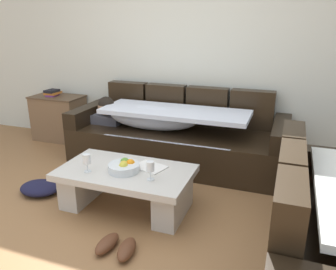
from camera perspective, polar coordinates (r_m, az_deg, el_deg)
name	(u,v)px	position (r m, az deg, el deg)	size (l,w,h in m)	color
ground_plane	(89,231)	(2.98, -13.24, -15.49)	(14.00, 14.00, 0.00)	olive
back_wall	(175,46)	(4.42, 1.12, 14.83)	(9.00, 0.10, 2.70)	silver
couch_along_wall	(174,136)	(4.08, 0.96, -0.20)	(2.54, 0.92, 0.88)	black
coffee_table	(126,184)	(3.14, -7.11, -8.15)	(1.20, 0.68, 0.38)	beige
fruit_bowl	(124,167)	(3.03, -7.38, -5.33)	(0.28, 0.28, 0.10)	silver
wine_glass_near_left	(87,160)	(3.05, -13.57, -4.05)	(0.07, 0.07, 0.17)	silver
wine_glass_near_right	(150,167)	(2.82, -3.01, -5.43)	(0.07, 0.07, 0.17)	silver
open_magazine	(150,167)	(3.10, -3.08, -5.41)	(0.28, 0.21, 0.01)	white
side_cabinet	(59,118)	(5.13, -17.91, 2.79)	(0.72, 0.44, 0.64)	brown
book_stack_on_cabinet	(52,93)	(5.09, -18.95, 6.79)	(0.17, 0.23, 0.09)	#72337F
pair_of_shoes	(117,246)	(2.69, -8.65, -18.12)	(0.32, 0.29, 0.09)	#59331E
crumpled_garment	(40,188)	(3.66, -20.83, -8.35)	(0.40, 0.32, 0.12)	#191933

